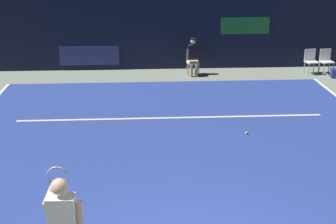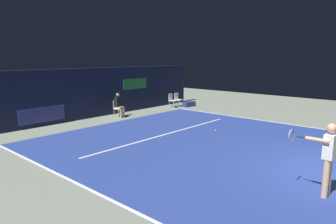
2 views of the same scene
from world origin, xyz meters
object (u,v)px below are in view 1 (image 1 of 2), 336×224
(line_judge_on_chair, at_px, (193,56))
(courtside_chair_near, at_px, (326,60))
(tennis_ball, at_px, (247,133))
(courtside_chair_far, at_px, (311,60))

(line_judge_on_chair, bearing_deg, courtside_chair_near, -0.50)
(line_judge_on_chair, height_order, courtside_chair_near, line_judge_on_chair)
(line_judge_on_chair, xyz_separation_m, tennis_ball, (0.74, -5.58, -0.64))
(courtside_chair_far, xyz_separation_m, tennis_ball, (-3.55, -5.55, -0.46))
(courtside_chair_near, xyz_separation_m, tennis_ball, (-4.10, -5.54, -0.46))
(courtside_chair_near, distance_m, tennis_ball, 6.91)
(courtside_chair_far, distance_m, tennis_ball, 6.61)
(line_judge_on_chair, relative_size, courtside_chair_near, 1.50)
(line_judge_on_chair, xyz_separation_m, courtside_chair_near, (4.84, -0.04, -0.18))
(courtside_chair_near, distance_m, courtside_chair_far, 0.55)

